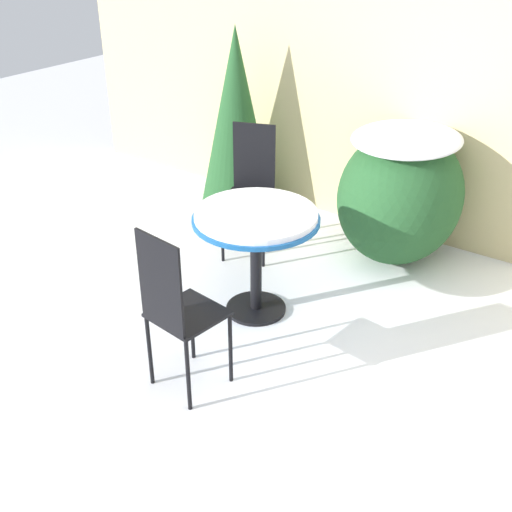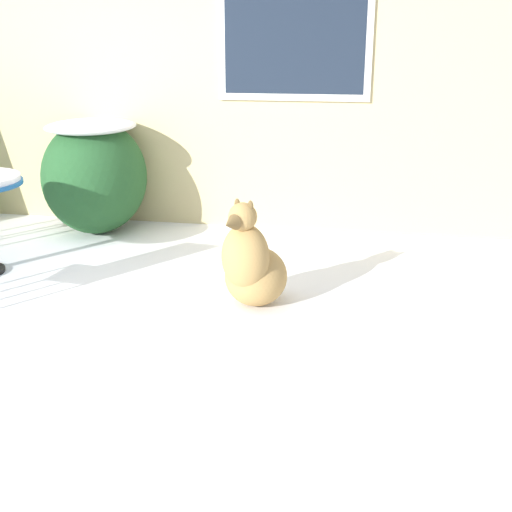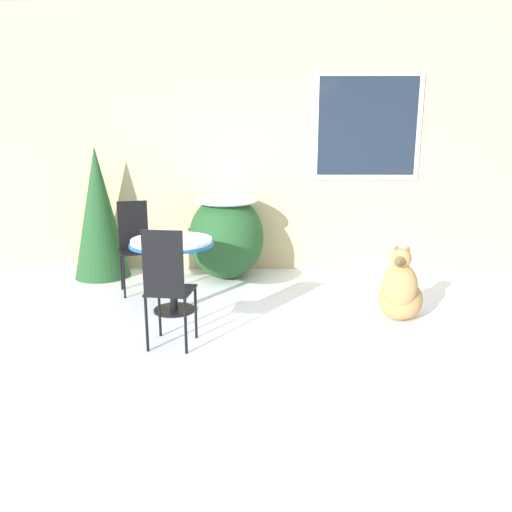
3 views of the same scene
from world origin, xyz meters
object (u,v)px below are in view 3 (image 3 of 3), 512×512
at_px(patio_table, 172,250).
at_px(patio_chair_near_table, 135,243).
at_px(dog, 400,292).
at_px(patio_chair_far_side, 168,284).

relative_size(patio_table, patio_chair_near_table, 0.81).
bearing_deg(patio_chair_near_table, dog, -39.38).
bearing_deg(patio_chair_near_table, patio_table, -72.42).
xyz_separation_m(patio_table, dog, (2.21, -0.26, -0.35)).
height_order(patio_table, patio_chair_near_table, patio_chair_near_table).
distance_m(patio_table, patio_chair_far_side, 0.93).
bearing_deg(patio_table, patio_chair_far_side, -82.51).
xyz_separation_m(patio_chair_near_table, patio_chair_far_side, (0.66, -1.62, 0.00)).
height_order(patio_chair_near_table, dog, patio_chair_near_table).
distance_m(patio_chair_near_table, dog, 2.93).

